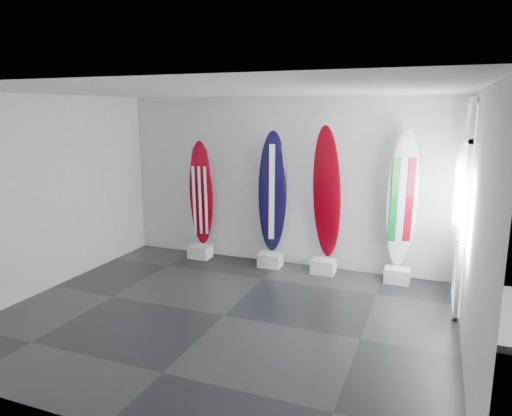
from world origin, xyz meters
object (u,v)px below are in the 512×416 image
at_px(surfboard_usa, 201,193).
at_px(surfboard_navy, 273,193).
at_px(surfboard_swiss, 327,193).
at_px(surfboard_italy, 402,200).

bearing_deg(surfboard_usa, surfboard_navy, -11.94).
xyz_separation_m(surfboard_usa, surfboard_swiss, (2.39, 0.00, 0.15)).
relative_size(surfboard_usa, surfboard_swiss, 0.86).
height_order(surfboard_navy, surfboard_swiss, surfboard_swiss).
bearing_deg(surfboard_swiss, surfboard_italy, 12.96).
distance_m(surfboard_usa, surfboard_navy, 1.42).
relative_size(surfboard_usa, surfboard_italy, 0.89).
xyz_separation_m(surfboard_navy, surfboard_swiss, (0.97, 0.00, 0.05)).
bearing_deg(surfboard_italy, surfboard_swiss, 160.18).
height_order(surfboard_usa, surfboard_swiss, surfboard_swiss).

